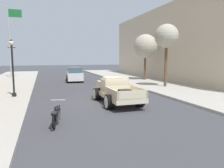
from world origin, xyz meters
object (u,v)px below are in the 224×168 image
at_px(street_tree_nearest, 167,37).
at_px(street_tree_second, 145,46).
at_px(hotrod_truck_cream, 115,90).
at_px(street_lamp_near, 13,63).
at_px(flagpole, 11,35).
at_px(car_background_white, 75,75).
at_px(motorcycle_parked, 57,114).

height_order(street_tree_nearest, street_tree_second, street_tree_nearest).
xyz_separation_m(hotrod_truck_cream, street_tree_nearest, (6.44, 4.75, 3.87)).
relative_size(street_lamp_near, street_tree_second, 0.72).
bearing_deg(street_tree_second, hotrod_truck_cream, -124.18).
xyz_separation_m(street_lamp_near, street_tree_second, (13.58, 7.64, 1.71)).
xyz_separation_m(hotrod_truck_cream, street_lamp_near, (-6.16, 3.29, 1.63)).
bearing_deg(street_lamp_near, street_tree_nearest, 6.63).
bearing_deg(flagpole, street_tree_nearest, -44.24).
distance_m(street_lamp_near, flagpole, 16.05).
bearing_deg(street_tree_nearest, street_tree_second, 80.97).
distance_m(car_background_white, street_tree_nearest, 11.59).
relative_size(motorcycle_parked, street_tree_nearest, 0.37).
height_order(flagpole, street_tree_second, flagpole).
relative_size(car_background_white, street_tree_nearest, 0.79).
relative_size(flagpole, street_tree_second, 1.70).
bearing_deg(street_tree_nearest, car_background_white, 130.72).
bearing_deg(hotrod_truck_cream, street_tree_second, 55.82).
bearing_deg(street_tree_nearest, street_lamp_near, -173.37).
height_order(hotrod_truck_cream, motorcycle_parked, hotrod_truck_cream).
height_order(hotrod_truck_cream, flagpole, flagpole).
relative_size(flagpole, street_tree_nearest, 1.63).
bearing_deg(street_tree_second, motorcycle_parked, -127.84).
bearing_deg(street_tree_second, flagpole, 152.87).
bearing_deg(car_background_white, street_tree_second, -14.53).
distance_m(hotrod_truck_cream, street_tree_nearest, 8.89).
relative_size(street_tree_nearest, street_tree_second, 1.04).
height_order(hotrod_truck_cream, street_lamp_near, street_lamp_near).
bearing_deg(motorcycle_parked, street_lamp_near, 109.54).
relative_size(hotrod_truck_cream, car_background_white, 1.12).
relative_size(motorcycle_parked, street_tree_second, 0.39).
relative_size(hotrod_truck_cream, street_lamp_near, 1.29).
bearing_deg(street_tree_nearest, flagpole, 135.76).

